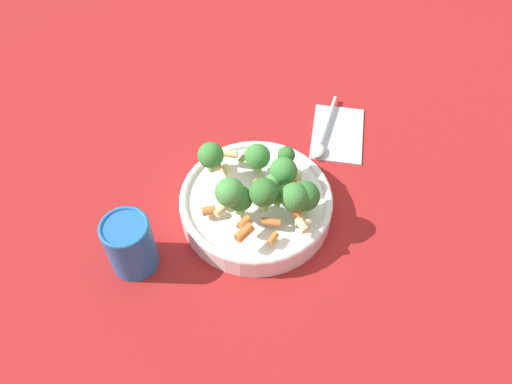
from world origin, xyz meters
TOP-DOWN VIEW (x-y plane):
  - ground_plane at (0.00, 0.00)m, footprint 3.00×3.00m
  - bowl at (0.00, 0.00)m, footprint 0.24×0.24m
  - pasta_salad at (-0.01, -0.00)m, footprint 0.21×0.18m
  - cup at (0.10, 0.18)m, footprint 0.07×0.07m
  - napkin at (-0.03, -0.23)m, footprint 0.14×0.17m
  - spoon at (-0.01, -0.20)m, footprint 0.06×0.16m

SIDE VIEW (x-z plane):
  - ground_plane at x=0.00m, z-range 0.00..0.00m
  - napkin at x=-0.03m, z-range 0.00..0.01m
  - spoon at x=-0.01m, z-range 0.01..0.02m
  - bowl at x=0.00m, z-range 0.00..0.05m
  - cup at x=0.10m, z-range 0.00..0.10m
  - pasta_salad at x=-0.01m, z-range 0.05..0.12m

